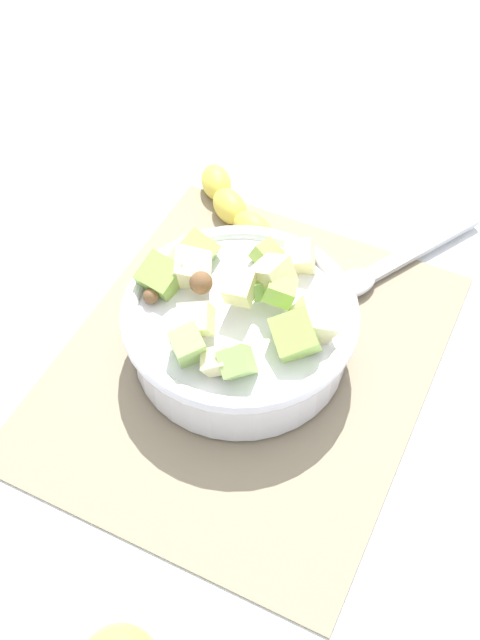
% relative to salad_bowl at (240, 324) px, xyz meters
% --- Properties ---
extents(ground_plane, '(2.40, 2.40, 0.00)m').
position_rel_salad_bowl_xyz_m(ground_plane, '(-0.01, -0.01, -0.05)').
color(ground_plane, silver).
extents(placemat, '(0.44, 0.36, 0.01)m').
position_rel_salad_bowl_xyz_m(placemat, '(-0.01, -0.01, -0.05)').
color(placemat, gray).
rests_on(placemat, ground_plane).
extents(salad_bowl, '(0.24, 0.24, 0.11)m').
position_rel_salad_bowl_xyz_m(salad_bowl, '(0.00, 0.00, 0.00)').
color(salad_bowl, white).
rests_on(salad_bowl, placemat).
extents(serving_spoon, '(0.20, 0.13, 0.01)m').
position_rel_salad_bowl_xyz_m(serving_spoon, '(0.17, -0.10, -0.04)').
color(serving_spoon, '#B7B7BC').
rests_on(serving_spoon, placemat).
extents(banana_whole, '(0.11, 0.14, 0.04)m').
position_rel_salad_bowl_xyz_m(banana_whole, '(0.18, 0.10, -0.03)').
color(banana_whole, yellow).
rests_on(banana_whole, ground_plane).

